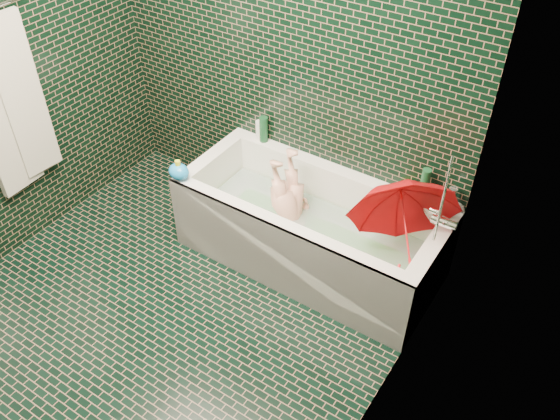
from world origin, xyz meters
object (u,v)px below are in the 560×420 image
Objects in this scene: umbrella at (406,228)px; bathtub at (309,237)px; rubber_duck at (403,188)px; bath_toy at (179,171)px; child at (291,214)px.

bathtub is at bearing 156.15° from umbrella.
bath_toy is (-1.25, -0.66, 0.02)m from rubber_duck.
child is at bearing 36.13° from bath_toy.
umbrella is at bearing 0.43° from bathtub.
bath_toy is (-1.43, -0.31, 0.01)m from umbrella.
child is 1.39× the size of umbrella.
child is at bearing 170.70° from bathtub.
rubber_duck reaches higher than child.
bath_toy reaches higher than rubber_duck.
bathtub is at bearing -128.73° from rubber_duck.
rubber_duck is at bearing 127.41° from child.
rubber_duck is (0.45, 0.35, 0.38)m from bathtub.
umbrella is 0.39m from rubber_duck.
rubber_duck is 1.42m from bath_toy.
umbrella is 1.46m from bath_toy.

